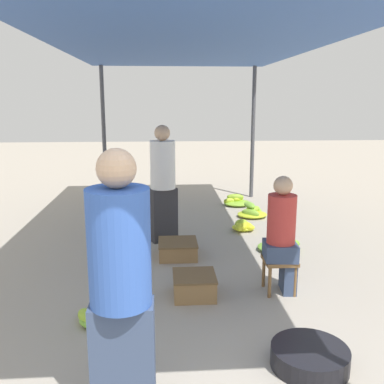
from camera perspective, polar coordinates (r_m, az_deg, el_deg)
The scene contains 16 objects.
canopy_post_back_left at distance 8.99m, azimuth -11.66°, elevation 7.56°, with size 0.08×0.08×2.72m, color #4C4C51.
canopy_post_back_right at distance 9.11m, azimuth 8.12°, elevation 7.75°, with size 0.08×0.08×2.72m, color #4C4C51.
canopy_tarp at distance 5.44m, azimuth -0.26°, elevation 19.52°, with size 3.48×7.40×0.04m, color #33569E.
vendor_foreground at distance 2.69m, azimuth -9.47°, elevation -12.56°, with size 0.40×0.38×1.78m.
stool at distance 4.76m, azimuth 11.59°, elevation -9.50°, with size 0.34×0.34×0.38m.
vendor_seated at distance 4.65m, azimuth 11.98°, elevation -5.43°, with size 0.37×0.37×1.28m.
basin_black at distance 3.68m, azimuth 15.41°, elevation -20.48°, with size 0.61×0.61×0.16m.
banana_pile_left_0 at distance 8.17m, azimuth -9.02°, elevation -1.87°, with size 0.57×0.50×0.22m.
banana_pile_left_1 at distance 4.24m, azimuth -12.14°, elevation -15.94°, with size 0.54×0.37×0.22m.
banana_pile_right_0 at distance 7.68m, azimuth 8.03°, elevation -2.68°, with size 0.53×0.54×0.27m.
banana_pile_right_1 at distance 6.07m, azimuth 11.48°, elevation -7.13°, with size 0.63×0.51×0.15m.
banana_pile_right_2 at distance 6.86m, azimuth 6.87°, elevation -4.53°, with size 0.39×0.41×0.20m.
banana_pile_right_3 at distance 8.49m, azimuth 5.97°, elevation -1.26°, with size 0.56×0.47×0.23m.
crate_near at distance 4.64m, azimuth 0.31°, elevation -12.32°, with size 0.45×0.45×0.24m.
crate_mid at distance 5.72m, azimuth -1.91°, elevation -7.61°, with size 0.51×0.51×0.21m.
shopper_walking_mid at distance 6.18m, azimuth -3.89°, elevation 1.34°, with size 0.47×0.47×1.70m.
Camera 1 is at (-0.35, -1.58, 2.04)m, focal length 40.00 mm.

